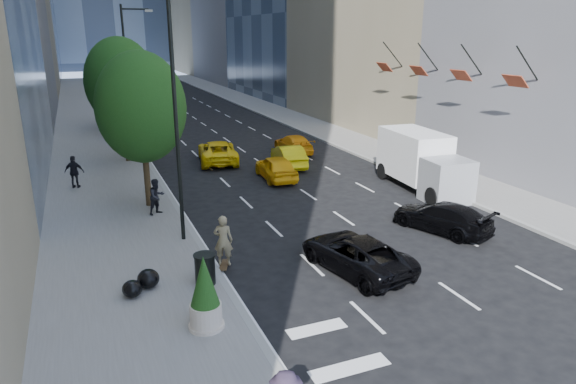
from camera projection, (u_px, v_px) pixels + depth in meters
name	position (u px, v px, depth m)	size (l,w,h in m)	color
ground	(369.00, 254.00, 20.13)	(160.00, 160.00, 0.00)	black
sidewalk_left	(93.00, 135.00, 43.33)	(6.00, 120.00, 0.15)	slate
sidewalk_right	(299.00, 121.00, 50.23)	(4.00, 120.00, 0.15)	slate
lamp_near	(179.00, 101.00, 19.64)	(2.13, 0.22, 10.00)	black
lamp_far	(129.00, 70.00, 35.53)	(2.13, 0.22, 10.00)	black
tree_near	(141.00, 108.00, 23.98)	(4.20, 4.20, 7.46)	#322713
tree_mid	(121.00, 82.00, 32.71)	(4.50, 4.50, 7.99)	#322713
tree_far	(108.00, 77.00, 44.40)	(3.90, 3.90, 6.92)	#322713
traffic_signal	(111.00, 75.00, 51.87)	(2.48, 0.53, 5.20)	black
facade_flags	(441.00, 70.00, 30.98)	(1.85, 13.30, 2.05)	black
skateboarder	(223.00, 244.00, 18.70)	(0.70, 0.46, 1.91)	#817350
black_sedan_lincoln	(356.00, 253.00, 18.61)	(2.18, 4.72, 1.31)	black
black_sedan_mercedes	(442.00, 217.00, 22.34)	(1.81, 4.44, 1.29)	black
taxi_a	(276.00, 167.00, 30.25)	(1.70, 4.22, 1.44)	#FFB60D
taxi_b	(289.00, 156.00, 33.13)	(1.49, 4.28, 1.41)	#D5C30B
taxi_c	(218.00, 152.00, 34.26)	(2.40, 5.20, 1.44)	yellow
taxi_d	(294.00, 144.00, 36.96)	(1.82, 4.47, 1.30)	#FF9D0D
city_bus	(143.00, 114.00, 44.19)	(2.70, 11.52, 3.21)	silver
box_truck	(422.00, 161.00, 28.14)	(2.84, 6.62, 3.08)	white
pedestrian_a	(157.00, 197.00, 23.95)	(0.83, 0.64, 1.70)	black
pedestrian_b	(74.00, 172.00, 28.00)	(1.05, 0.44, 1.80)	black
trash_can	(205.00, 270.00, 17.31)	(0.69, 0.69, 1.03)	black
planter_shrub	(205.00, 294.00, 14.58)	(0.93, 0.93, 2.23)	beige
garbage_bags	(142.00, 283.00, 16.89)	(1.26, 1.22, 0.63)	black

